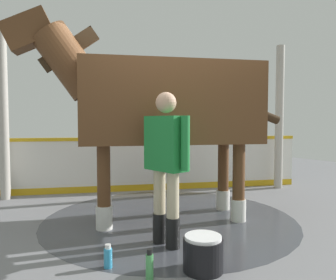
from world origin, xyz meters
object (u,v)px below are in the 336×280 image
at_px(wash_bucket, 203,254).
at_px(bottle_shampoo, 108,257).
at_px(horse, 161,104).
at_px(handler, 166,158).
at_px(bottle_spray, 150,265).

distance_m(wash_bucket, bottle_shampoo, 0.85).
xyz_separation_m(horse, wash_bucket, (-1.51, 0.48, -1.39)).
bearing_deg(horse, handler, 83.50).
xyz_separation_m(wash_bucket, bottle_spray, (0.12, 0.47, -0.04)).
bearing_deg(bottle_shampoo, bottle_spray, -150.69).
xyz_separation_m(handler, wash_bucket, (-0.68, 0.04, -0.77)).
bearing_deg(bottle_shampoo, horse, -49.07).
height_order(horse, bottle_shampoo, horse).
bearing_deg(bottle_spray, handler, -42.33).
height_order(horse, wash_bucket, horse).
relative_size(horse, handler, 2.15).
bearing_deg(bottle_spray, wash_bucket, -104.09).
xyz_separation_m(handler, bottle_spray, (-0.56, 0.51, -0.81)).
relative_size(wash_bucket, bottle_shampoo, 1.64).
xyz_separation_m(wash_bucket, bottle_shampoo, (0.50, 0.69, -0.06)).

